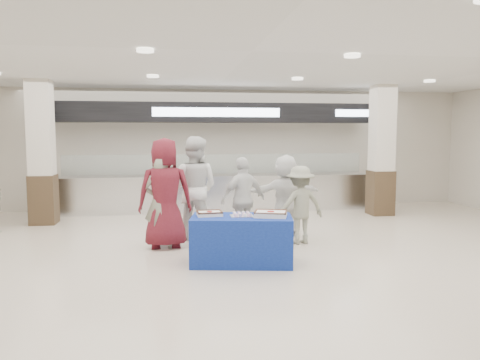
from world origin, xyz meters
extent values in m
plane|color=beige|center=(0.00, 0.00, 0.00)|extent=(14.00, 14.00, 0.00)
cube|color=silver|center=(0.00, 5.40, 0.45)|extent=(8.00, 0.80, 0.90)
cube|color=silver|center=(0.00, 5.40, 0.92)|extent=(8.00, 0.85, 0.04)
cube|color=white|center=(0.00, 5.10, 1.25)|extent=(7.60, 0.02, 0.50)
cube|color=black|center=(0.00, 5.40, 2.55)|extent=(8.40, 0.70, 0.50)
cube|color=white|center=(0.00, 5.04, 2.55)|extent=(3.20, 0.03, 0.22)
cube|color=white|center=(3.80, 5.04, 2.55)|extent=(1.40, 0.03, 0.18)
cube|color=#372819|center=(-4.00, 4.20, 0.55)|extent=(0.55, 0.55, 1.10)
cube|color=silver|center=(-4.00, 4.20, 2.15)|extent=(0.50, 0.50, 2.10)
cube|color=#372819|center=(4.00, 4.20, 0.55)|extent=(0.55, 0.55, 1.10)
cube|color=silver|center=(4.00, 4.20, 2.15)|extent=(0.50, 0.50, 2.10)
cube|color=navy|center=(-0.10, 0.36, 0.38)|extent=(1.66, 1.04, 0.75)
cube|color=white|center=(-0.59, 0.48, 0.78)|extent=(0.40, 0.32, 0.06)
cube|color=#492614|center=(-0.59, 0.48, 0.82)|extent=(0.40, 0.32, 0.02)
cylinder|color=#A31917|center=(-0.59, 0.48, 0.81)|extent=(0.09, 0.09, 0.01)
cube|color=white|center=(0.34, 0.26, 0.79)|extent=(0.58, 0.51, 0.08)
cube|color=#492614|center=(0.34, 0.26, 0.84)|extent=(0.58, 0.51, 0.02)
cylinder|color=#A31917|center=(0.34, 0.26, 0.83)|extent=(0.14, 0.14, 0.01)
cube|color=silver|center=(-0.09, 0.35, 0.76)|extent=(0.36, 0.27, 0.01)
imported|color=maroon|center=(-1.28, 1.58, 0.98)|extent=(0.98, 0.66, 1.95)
imported|color=gray|center=(-1.36, 1.55, 0.82)|extent=(0.63, 0.45, 1.63)
imported|color=white|center=(-0.73, 2.21, 0.99)|extent=(1.17, 1.05, 1.97)
imported|color=white|center=(0.17, 1.87, 0.80)|extent=(1.01, 0.73, 1.59)
imported|color=gray|center=(1.18, 1.54, 0.72)|extent=(1.01, 0.69, 1.44)
imported|color=white|center=(1.07, 2.24, 0.81)|extent=(1.53, 0.60, 1.62)
camera|label=1|loc=(-1.18, -6.72, 2.04)|focal=35.00mm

